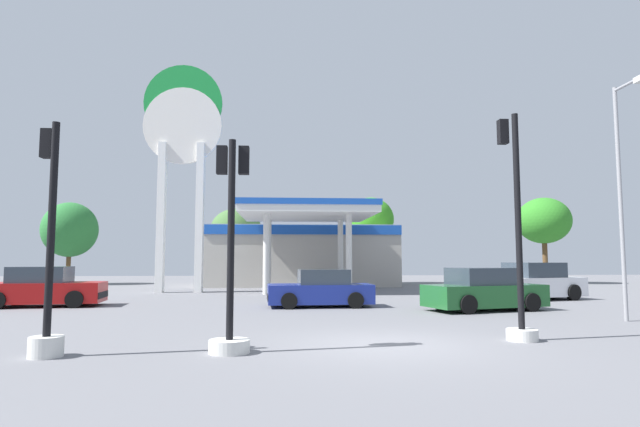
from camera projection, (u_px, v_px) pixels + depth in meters
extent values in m
plane|color=slate|center=(386.00, 345.00, 10.78)|extent=(90.00, 90.00, 0.00)
cube|color=#ADA89E|center=(302.00, 256.00, 35.58)|extent=(12.54, 6.68, 3.99)
cube|color=#194CB2|center=(304.00, 230.00, 32.35)|extent=(12.54, 0.12, 0.60)
cube|color=white|center=(306.00, 214.00, 28.57)|extent=(7.11, 7.24, 0.35)
cube|color=#194CB2|center=(306.00, 208.00, 28.60)|extent=(7.21, 7.34, 0.30)
cylinder|color=silver|center=(266.00, 254.00, 26.24)|extent=(0.32, 0.32, 4.12)
cylinder|color=silver|center=(349.00, 254.00, 26.54)|extent=(0.32, 0.32, 4.12)
cylinder|color=silver|center=(269.00, 255.00, 30.20)|extent=(0.32, 0.32, 4.12)
cylinder|color=silver|center=(340.00, 255.00, 30.50)|extent=(0.32, 0.32, 4.12)
cube|color=#4C4C51|center=(306.00, 282.00, 28.24)|extent=(0.90, 0.60, 1.10)
cube|color=white|center=(161.00, 217.00, 27.88)|extent=(0.40, 0.56, 8.19)
cube|color=white|center=(200.00, 217.00, 28.02)|extent=(0.40, 0.56, 8.19)
cylinder|color=white|center=(183.00, 126.00, 28.40)|extent=(4.30, 0.22, 4.30)
cylinder|color=#198C38|center=(183.00, 103.00, 28.53)|extent=(4.30, 0.22, 4.30)
cube|color=white|center=(183.00, 115.00, 28.51)|extent=(3.95, 0.08, 0.77)
cylinder|color=black|center=(499.00, 299.00, 19.28)|extent=(0.67, 0.38, 0.64)
cylinder|color=black|center=(532.00, 302.00, 17.67)|extent=(0.67, 0.38, 0.64)
cylinder|color=black|center=(439.00, 300.00, 18.43)|extent=(0.67, 0.38, 0.64)
cylinder|color=black|center=(468.00, 304.00, 16.83)|extent=(0.67, 0.38, 0.64)
cube|color=#1E5928|center=(484.00, 295.00, 18.07)|extent=(4.48, 2.77, 0.75)
cube|color=#2D3842|center=(480.00, 277.00, 18.08)|extent=(2.32, 2.01, 0.64)
cube|color=black|center=(531.00, 297.00, 18.73)|extent=(0.55, 1.63, 0.24)
cylinder|color=black|center=(289.00, 301.00, 18.45)|extent=(0.61, 0.24, 0.60)
cylinder|color=black|center=(286.00, 298.00, 20.03)|extent=(0.61, 0.24, 0.60)
cylinder|color=black|center=(356.00, 300.00, 18.75)|extent=(0.61, 0.24, 0.60)
cylinder|color=black|center=(348.00, 297.00, 20.34)|extent=(0.61, 0.24, 0.60)
cube|color=navy|center=(320.00, 294.00, 19.41)|extent=(4.01, 1.86, 0.71)
cube|color=#2D3842|center=(323.00, 277.00, 19.48)|extent=(1.95, 1.56, 0.60)
cube|color=black|center=(269.00, 297.00, 19.16)|extent=(0.20, 1.57, 0.22)
cylinder|color=black|center=(522.00, 294.00, 21.34)|extent=(0.74, 0.43, 0.70)
cylinder|color=black|center=(492.00, 291.00, 23.08)|extent=(0.74, 0.43, 0.70)
cylinder|color=black|center=(573.00, 292.00, 22.35)|extent=(0.74, 0.43, 0.70)
cylinder|color=black|center=(541.00, 290.00, 24.09)|extent=(0.74, 0.43, 0.70)
cube|color=silver|center=(532.00, 287.00, 22.73)|extent=(4.94, 3.17, 0.83)
cube|color=#2D3842|center=(534.00, 270.00, 22.85)|extent=(2.58, 2.26, 0.70)
cube|color=black|center=(490.00, 291.00, 21.93)|extent=(0.65, 1.78, 0.26)
cylinder|color=black|center=(87.00, 296.00, 20.60)|extent=(0.66, 0.30, 0.64)
cylinder|color=black|center=(75.00, 299.00, 18.91)|extent=(0.66, 0.30, 0.64)
cylinder|color=black|center=(16.00, 297.00, 20.11)|extent=(0.66, 0.30, 0.64)
cube|color=#A51111|center=(44.00, 293.00, 19.53)|extent=(4.39, 2.25, 0.76)
cube|color=#2D3842|center=(41.00, 275.00, 19.56)|extent=(2.18, 1.79, 0.64)
cube|color=black|center=(102.00, 295.00, 19.91)|extent=(0.32, 1.68, 0.24)
cylinder|color=silver|center=(229.00, 346.00, 9.89)|extent=(0.79, 0.79, 0.26)
cylinder|color=black|center=(231.00, 238.00, 10.08)|extent=(0.14, 0.14, 3.93)
cube|color=black|center=(222.00, 160.00, 10.36)|extent=(0.21, 0.20, 0.57)
sphere|color=red|center=(223.00, 153.00, 10.50)|extent=(0.15, 0.15, 0.15)
sphere|color=#D89E0C|center=(223.00, 161.00, 10.48)|extent=(0.15, 0.15, 0.15)
sphere|color=green|center=(223.00, 170.00, 10.47)|extent=(0.15, 0.15, 0.15)
cube|color=black|center=(244.00, 160.00, 10.39)|extent=(0.21, 0.20, 0.57)
sphere|color=red|center=(245.00, 153.00, 10.53)|extent=(0.15, 0.15, 0.15)
sphere|color=#D89E0C|center=(244.00, 162.00, 10.51)|extent=(0.15, 0.15, 0.15)
sphere|color=green|center=(244.00, 170.00, 10.50)|extent=(0.15, 0.15, 0.15)
cylinder|color=silver|center=(46.00, 347.00, 9.48)|extent=(0.61, 0.61, 0.38)
cylinder|color=black|center=(51.00, 227.00, 9.68)|extent=(0.14, 0.14, 4.05)
cube|color=black|center=(47.00, 144.00, 9.97)|extent=(0.21, 0.20, 0.57)
sphere|color=red|center=(51.00, 136.00, 10.10)|extent=(0.15, 0.15, 0.15)
sphere|color=#D89E0C|center=(50.00, 145.00, 10.09)|extent=(0.15, 0.15, 0.15)
sphere|color=green|center=(50.00, 154.00, 10.07)|extent=(0.15, 0.15, 0.15)
cylinder|color=silver|center=(522.00, 335.00, 11.39)|extent=(0.68, 0.68, 0.25)
cylinder|color=black|center=(518.00, 220.00, 11.62)|extent=(0.14, 0.14, 4.89)
cube|color=black|center=(503.00, 132.00, 11.94)|extent=(0.21, 0.20, 0.57)
sphere|color=red|center=(500.00, 126.00, 12.08)|extent=(0.15, 0.15, 0.15)
sphere|color=#D89E0C|center=(501.00, 133.00, 12.06)|extent=(0.15, 0.15, 0.15)
sphere|color=green|center=(501.00, 141.00, 12.05)|extent=(0.15, 0.15, 0.15)
cylinder|color=brown|center=(68.00, 267.00, 36.26)|extent=(0.31, 0.31, 2.45)
ellipsoid|color=#297032|center=(70.00, 230.00, 36.49)|extent=(3.81, 3.81, 3.88)
cylinder|color=brown|center=(236.00, 266.00, 36.47)|extent=(0.31, 0.31, 2.57)
ellipsoid|color=#436937|center=(236.00, 229.00, 36.70)|extent=(3.60, 3.60, 2.95)
cylinder|color=brown|center=(371.00, 260.00, 37.65)|extent=(0.33, 0.33, 3.43)
ellipsoid|color=#338D1F|center=(371.00, 219.00, 37.91)|extent=(3.40, 3.40, 3.25)
cylinder|color=brown|center=(545.00, 262.00, 37.63)|extent=(0.37, 0.37, 3.17)
ellipsoid|color=#2E7F24|center=(544.00, 221.00, 37.89)|extent=(3.87, 3.87, 3.39)
cylinder|color=gray|center=(620.00, 202.00, 15.23)|extent=(0.12, 0.12, 6.99)
cylinder|color=gray|center=(628.00, 84.00, 14.93)|extent=(0.09, 1.20, 0.09)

